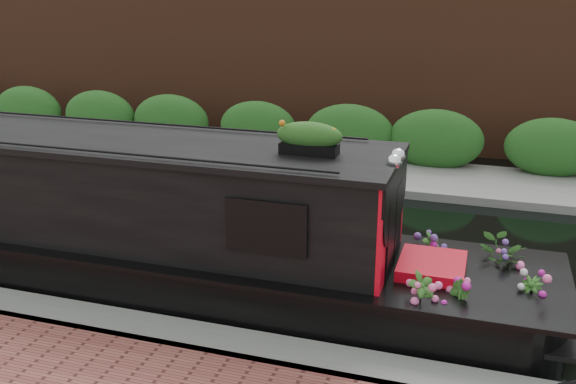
% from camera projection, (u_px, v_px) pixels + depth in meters
% --- Properties ---
extents(ground, '(80.00, 80.00, 0.00)m').
position_uv_depth(ground, '(268.00, 245.00, 10.50)').
color(ground, black).
rests_on(ground, ground).
extents(near_bank_coping, '(40.00, 0.60, 0.50)m').
position_uv_depth(near_bank_coping, '(175.00, 350.00, 7.51)').
color(near_bank_coping, gray).
rests_on(near_bank_coping, ground).
extents(far_bank_path, '(40.00, 2.40, 0.34)m').
position_uv_depth(far_bank_path, '(331.00, 174.00, 14.30)').
color(far_bank_path, gray).
rests_on(far_bank_path, ground).
extents(far_hedge, '(40.00, 1.10, 2.80)m').
position_uv_depth(far_hedge, '(340.00, 164.00, 15.11)').
color(far_hedge, '#22561C').
rests_on(far_hedge, ground).
extents(far_brick_wall, '(40.00, 1.00, 8.00)m').
position_uv_depth(far_brick_wall, '(358.00, 143.00, 17.01)').
color(far_brick_wall, '#542D1C').
rests_on(far_brick_wall, ground).
extents(narrowboat, '(11.69, 2.07, 2.73)m').
position_uv_depth(narrowboat, '(106.00, 227.00, 9.02)').
color(narrowboat, black).
rests_on(narrowboat, ground).
extents(rope_fender, '(0.30, 0.38, 0.30)m').
position_uv_depth(rope_fender, '(575.00, 340.00, 7.43)').
color(rope_fender, olive).
rests_on(rope_fender, ground).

